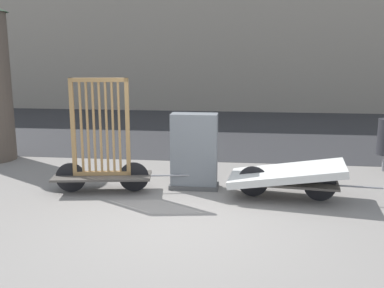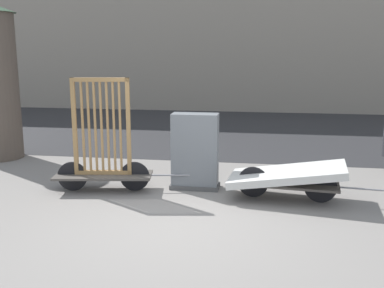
{
  "view_description": "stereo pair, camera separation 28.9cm",
  "coord_description": "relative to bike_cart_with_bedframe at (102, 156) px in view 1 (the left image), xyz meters",
  "views": [
    {
      "loc": [
        0.9,
        -6.17,
        2.5
      ],
      "look_at": [
        0.0,
        1.38,
        0.92
      ],
      "focal_mm": 42.0,
      "sensor_mm": 36.0,
      "label": 1
    },
    {
      "loc": [
        1.19,
        -6.13,
        2.5
      ],
      "look_at": [
        0.0,
        1.38,
        0.92
      ],
      "focal_mm": 42.0,
      "sensor_mm": 36.0,
      "label": 2
    }
  ],
  "objects": [
    {
      "name": "bike_cart_with_bedframe",
      "position": [
        0.0,
        0.0,
        0.0
      ],
      "size": [
        2.46,
        0.88,
        2.05
      ],
      "rotation": [
        0.0,
        0.0,
        0.15
      ],
      "color": "#4C4742",
      "rests_on": "ground_plane"
    },
    {
      "name": "road_strip",
      "position": [
        1.62,
        6.82,
        -0.66
      ],
      "size": [
        56.0,
        8.76,
        0.01
      ],
      "color": "#2D2D30",
      "rests_on": "ground_plane"
    },
    {
      "name": "ground_plane",
      "position": [
        1.62,
        -1.38,
        -0.66
      ],
      "size": [
        60.0,
        60.0,
        0.0
      ],
      "primitive_type": "plane",
      "color": "gray"
    },
    {
      "name": "bike_cart_with_mattress",
      "position": [
        3.25,
        -0.0,
        -0.25
      ],
      "size": [
        2.58,
        1.19,
        0.67
      ],
      "rotation": [
        0.0,
        0.0,
        -0.1
      ],
      "color": "#4C4742",
      "rests_on": "ground_plane"
    },
    {
      "name": "utility_cabinet",
      "position": [
        1.61,
        0.41,
        -0.01
      ],
      "size": [
        0.9,
        0.42,
        1.4
      ],
      "color": "#4C4C4C",
      "rests_on": "ground_plane"
    }
  ]
}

